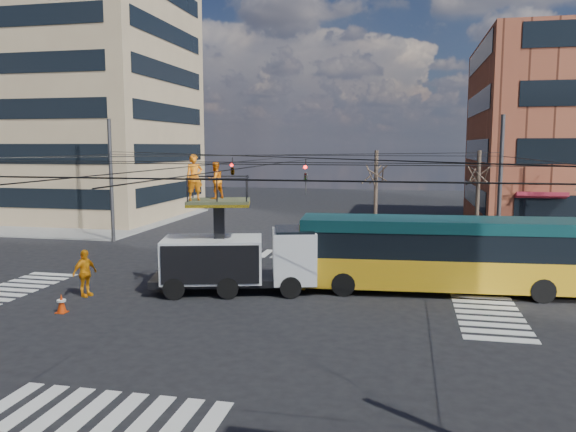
# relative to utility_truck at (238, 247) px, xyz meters

# --- Properties ---
(ground) EXTENTS (120.00, 120.00, 0.00)m
(ground) POSITION_rel_utility_truck_xyz_m (0.17, -1.48, -1.96)
(ground) COLOR black
(ground) RESTS_ON ground
(sidewalk_nw) EXTENTS (18.00, 18.00, 0.12)m
(sidewalk_nw) POSITION_rel_utility_truck_xyz_m (-20.83, 19.52, -1.90)
(sidewalk_nw) COLOR slate
(sidewalk_nw) RESTS_ON ground
(crosswalks) EXTENTS (22.40, 22.40, 0.02)m
(crosswalks) POSITION_rel_utility_truck_xyz_m (0.17, -1.48, -1.95)
(crosswalks) COLOR silver
(crosswalks) RESTS_ON ground
(building_tower) EXTENTS (18.06, 16.06, 30.00)m
(building_tower) POSITION_rel_utility_truck_xyz_m (-21.80, 22.50, 13.05)
(building_tower) COLOR #877456
(building_tower) RESTS_ON ground
(overhead_network) EXTENTS (24.24, 24.24, 8.00)m
(overhead_network) POSITION_rel_utility_truck_xyz_m (0.10, -1.07, 2.33)
(overhead_network) COLOR #2D2D30
(overhead_network) RESTS_ON ground
(tree_a) EXTENTS (2.00, 2.00, 6.00)m
(tree_a) POSITION_rel_utility_truck_xyz_m (5.17, 12.02, 2.67)
(tree_a) COLOR #382B21
(tree_a) RESTS_ON ground
(tree_b) EXTENTS (2.00, 2.00, 6.00)m
(tree_b) POSITION_rel_utility_truck_xyz_m (11.17, 12.02, 2.67)
(tree_b) COLOR #382B21
(tree_b) RESTS_ON ground
(utility_truck) EXTENTS (7.36, 4.06, 5.93)m
(utility_truck) POSITION_rel_utility_truck_xyz_m (0.00, 0.00, 0.00)
(utility_truck) COLOR black
(utility_truck) RESTS_ON ground
(city_bus) EXTENTS (12.49, 3.54, 3.20)m
(city_bus) POSITION_rel_utility_truck_xyz_m (8.71, 1.71, -0.23)
(city_bus) COLOR gold
(city_bus) RESTS_ON ground
(traffic_cone) EXTENTS (0.36, 0.36, 0.72)m
(traffic_cone) POSITION_rel_utility_truck_xyz_m (-5.64, -4.41, -1.59)
(traffic_cone) COLOR red
(traffic_cone) RESTS_ON ground
(worker_ground) EXTENTS (0.85, 1.26, 1.99)m
(worker_ground) POSITION_rel_utility_truck_xyz_m (-6.05, -2.12, -0.96)
(worker_ground) COLOR #FF9E10
(worker_ground) RESTS_ON ground
(flagger) EXTENTS (1.30, 1.40, 1.89)m
(flagger) POSITION_rel_utility_truck_xyz_m (6.33, 2.05, -1.01)
(flagger) COLOR #E04C0E
(flagger) RESTS_ON ground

